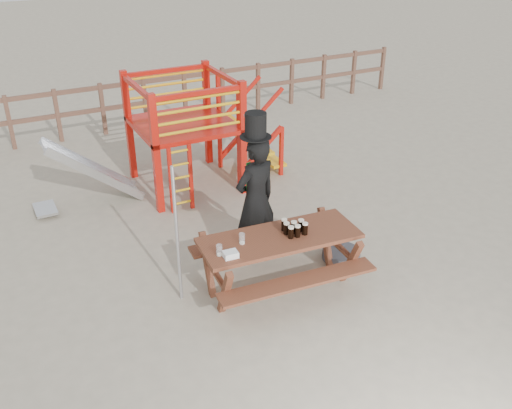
% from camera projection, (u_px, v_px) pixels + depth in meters
% --- Properties ---
extents(ground, '(60.00, 60.00, 0.00)m').
position_uv_depth(ground, '(267.00, 286.00, 7.98)').
color(ground, tan).
rests_on(ground, ground).
extents(back_fence, '(15.09, 0.09, 1.20)m').
position_uv_depth(back_fence, '(124.00, 100.00, 13.14)').
color(back_fence, brown).
rests_on(back_fence, ground).
extents(playground_fort, '(4.71, 1.84, 2.10)m').
position_uv_depth(playground_fort, '(180.00, 132.00, 10.35)').
color(playground_fort, red).
rests_on(playground_fort, ground).
extents(picnic_table, '(2.26, 1.65, 0.83)m').
position_uv_depth(picnic_table, '(279.00, 256.00, 7.71)').
color(picnic_table, brown).
rests_on(picnic_table, ground).
extents(man_with_hat, '(0.79, 0.62, 2.28)m').
position_uv_depth(man_with_hat, '(256.00, 197.00, 8.16)').
color(man_with_hat, black).
rests_on(man_with_hat, ground).
extents(metal_pole, '(0.04, 0.04, 1.96)m').
position_uv_depth(metal_pole, '(177.00, 236.00, 7.28)').
color(metal_pole, '#B2B2B7').
rests_on(metal_pole, ground).
extents(parasol_base, '(0.57, 0.57, 0.24)m').
position_uv_depth(parasol_base, '(341.00, 254.00, 8.58)').
color(parasol_base, '#343539').
rests_on(parasol_base, ground).
extents(paper_bag, '(0.19, 0.15, 0.08)m').
position_uv_depth(paper_bag, '(231.00, 254.00, 7.10)').
color(paper_bag, white).
rests_on(paper_bag, picnic_table).
extents(stout_pints, '(0.29, 0.31, 0.17)m').
position_uv_depth(stout_pints, '(294.00, 228.00, 7.58)').
color(stout_pints, black).
rests_on(stout_pints, picnic_table).
extents(empty_glasses, '(0.45, 0.20, 0.15)m').
position_uv_depth(empty_glasses, '(231.00, 245.00, 7.24)').
color(empty_glasses, silver).
rests_on(empty_glasses, picnic_table).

